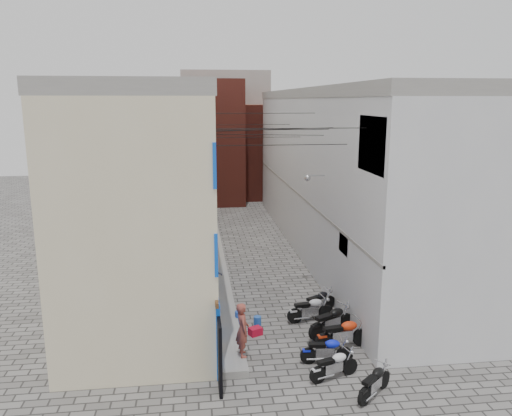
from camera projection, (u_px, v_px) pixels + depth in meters
name	position (u px, v px, depth m)	size (l,w,h in m)	color
ground	(300.00, 375.00, 15.55)	(90.00, 90.00, 0.00)	#595654
plinth	(215.00, 251.00, 27.87)	(0.90, 26.00, 0.25)	gray
building_left	(158.00, 175.00, 26.53)	(5.10, 27.00, 9.00)	beige
building_right	(340.00, 171.00, 27.81)	(5.94, 26.00, 9.00)	silver
building_far_brick_left	(206.00, 142.00, 41.38)	(6.00, 6.00, 10.00)	maroon
building_far_brick_right	(262.00, 151.00, 44.16)	(5.00, 6.00, 8.00)	maroon
building_far_concrete	(225.00, 131.00, 47.34)	(8.00, 5.00, 11.00)	gray
far_shopfront	(233.00, 192.00, 39.72)	(2.00, 0.30, 2.40)	black
overhead_wires	(265.00, 130.00, 21.45)	(5.80, 13.02, 1.32)	black
motorcycle_a	(375.00, 381.00, 14.33)	(0.54, 1.69, 0.98)	black
motorcycle_b	(334.00, 364.00, 15.24)	(0.54, 1.69, 0.98)	silver
motorcycle_c	(327.00, 349.00, 16.14)	(0.54, 1.72, 1.00)	#0D1CD1
motorcycle_d	(343.00, 332.00, 17.08)	(0.65, 2.05, 1.19)	red
motorcycle_e	(332.00, 320.00, 18.07)	(0.66, 2.08, 1.20)	black
motorcycle_f	(311.00, 308.00, 19.21)	(0.59, 1.88, 1.09)	#AAA9AE
motorcycle_g	(319.00, 300.00, 20.07)	(0.54, 1.72, 0.99)	black
person_a	(242.00, 329.00, 16.06)	(0.66, 0.43, 1.80)	#964236
person_b	(215.00, 273.00, 21.76)	(0.74, 0.57, 1.52)	#303549
water_jug_near	(257.00, 322.00, 18.74)	(0.28, 0.28, 0.44)	#2355B2
water_jug_far	(239.00, 317.00, 19.14)	(0.30, 0.30, 0.46)	#2146A8
red_crate	(255.00, 331.00, 18.17)	(0.45, 0.34, 0.28)	#BA0D27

